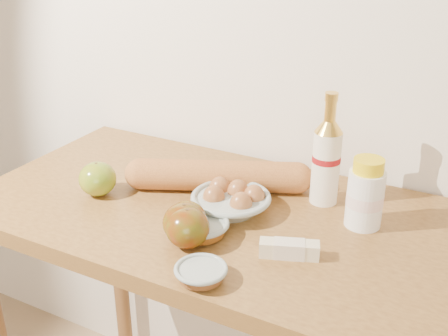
{
  "coord_description": "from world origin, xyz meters",
  "views": [
    {
      "loc": [
        0.5,
        0.2,
        1.52
      ],
      "look_at": [
        0.0,
        1.15,
        1.02
      ],
      "focal_mm": 45.0,
      "sensor_mm": 36.0,
      "label": 1
    }
  ],
  "objects_px": {
    "table": "(230,258)",
    "egg_bowl": "(232,200)",
    "cream_bottle": "(365,195)",
    "bourbon_bottle": "(326,159)",
    "baguette": "(218,176)"
  },
  "relations": [
    {
      "from": "table",
      "to": "bourbon_bottle",
      "type": "xyz_separation_m",
      "value": [
        0.17,
        0.14,
        0.23
      ]
    },
    {
      "from": "cream_bottle",
      "to": "bourbon_bottle",
      "type": "bearing_deg",
      "value": 148.34
    },
    {
      "from": "egg_bowl",
      "to": "baguette",
      "type": "height_order",
      "value": "baguette"
    },
    {
      "from": "bourbon_bottle",
      "to": "baguette",
      "type": "relative_size",
      "value": 0.59
    },
    {
      "from": "cream_bottle",
      "to": "egg_bowl",
      "type": "xyz_separation_m",
      "value": [
        -0.28,
        -0.08,
        -0.05
      ]
    },
    {
      "from": "table",
      "to": "baguette",
      "type": "distance_m",
      "value": 0.2
    },
    {
      "from": "table",
      "to": "baguette",
      "type": "height_order",
      "value": "baguette"
    },
    {
      "from": "baguette",
      "to": "table",
      "type": "bearing_deg",
      "value": -71.82
    },
    {
      "from": "cream_bottle",
      "to": "baguette",
      "type": "bearing_deg",
      "value": 178.32
    },
    {
      "from": "baguette",
      "to": "egg_bowl",
      "type": "bearing_deg",
      "value": -69.56
    },
    {
      "from": "table",
      "to": "egg_bowl",
      "type": "relative_size",
      "value": 6.58
    },
    {
      "from": "cream_bottle",
      "to": "table",
      "type": "bearing_deg",
      "value": -165.17
    },
    {
      "from": "egg_bowl",
      "to": "bourbon_bottle",
      "type": "bearing_deg",
      "value": 39.74
    },
    {
      "from": "bourbon_bottle",
      "to": "cream_bottle",
      "type": "bearing_deg",
      "value": -46.88
    },
    {
      "from": "table",
      "to": "egg_bowl",
      "type": "xyz_separation_m",
      "value": [
        0.0,
        0.01,
        0.15
      ]
    }
  ]
}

